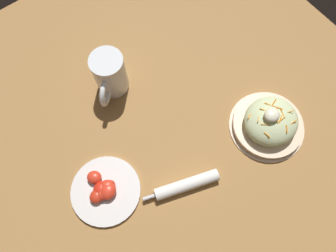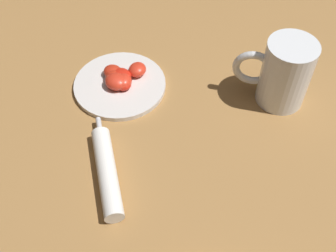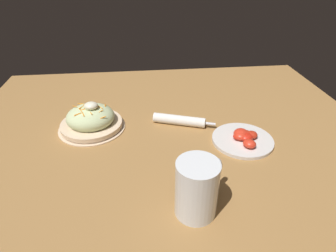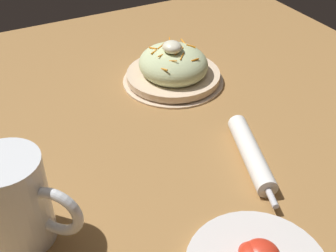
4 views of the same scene
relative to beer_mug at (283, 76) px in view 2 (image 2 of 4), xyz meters
The scene contains 4 objects.
ground_plane 0.23m from the beer_mug, 97.66° to the left, with size 1.43×1.43×0.00m, color #9E703D.
beer_mug is the anchor object (origin of this frame).
napkin_roll 0.39m from the beer_mug, 87.60° to the left, with size 0.22×0.09×0.03m.
tomato_plate 0.34m from the beer_mug, 51.85° to the left, with size 0.20×0.20×0.04m.
Camera 2 is at (-0.36, 0.30, 0.66)m, focal length 45.16 mm.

